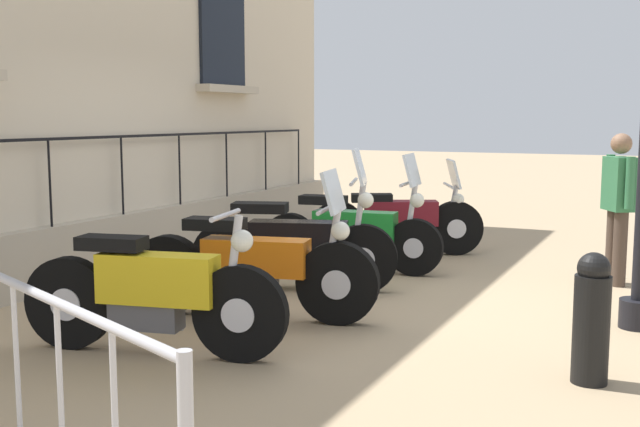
# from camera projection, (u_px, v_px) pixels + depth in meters

# --- Properties ---
(ground_plane) EXTENTS (60.00, 60.00, 0.00)m
(ground_plane) POSITION_uv_depth(u_px,v_px,m) (314.00, 293.00, 7.58)
(ground_plane) COLOR tan
(motorcycle_yellow) EXTENTS (2.03, 0.67, 1.07)m
(motorcycle_yellow) POSITION_uv_depth(u_px,v_px,m) (154.00, 295.00, 5.56)
(motorcycle_yellow) COLOR black
(motorcycle_yellow) RESTS_ON ground_plane
(motorcycle_orange) EXTENTS (2.22, 0.77, 1.30)m
(motorcycle_orange) POSITION_uv_depth(u_px,v_px,m) (253.00, 269.00, 6.56)
(motorcycle_orange) COLOR black
(motorcycle_orange) RESTS_ON ground_plane
(motorcycle_black) EXTENTS (2.01, 0.89, 1.43)m
(motorcycle_black) POSITION_uv_depth(u_px,v_px,m) (296.00, 246.00, 7.63)
(motorcycle_black) COLOR black
(motorcycle_black) RESTS_ON ground_plane
(motorcycle_green) EXTENTS (2.10, 0.56, 1.34)m
(motorcycle_green) POSITION_uv_depth(u_px,v_px,m) (353.00, 234.00, 8.57)
(motorcycle_green) COLOR black
(motorcycle_green) RESTS_ON ground_plane
(motorcycle_maroon) EXTENTS (2.02, 1.11, 1.21)m
(motorcycle_maroon) POSITION_uv_depth(u_px,v_px,m) (398.00, 221.00, 9.61)
(motorcycle_maroon) COLOR black
(motorcycle_maroon) RESTS_ON ground_plane
(crowd_barrier) EXTENTS (2.24, 0.97, 1.05)m
(crowd_barrier) POSITION_uv_depth(u_px,v_px,m) (38.00, 397.00, 3.22)
(crowd_barrier) COLOR #B7B7BF
(crowd_barrier) RESTS_ON ground_plane
(bollard) EXTENTS (0.24, 0.24, 0.87)m
(bollard) POSITION_uv_depth(u_px,v_px,m) (592.00, 318.00, 4.96)
(bollard) COLOR black
(bollard) RESTS_ON ground_plane
(pedestrian_walking) EXTENTS (0.37, 0.47, 1.57)m
(pedestrian_walking) POSITION_uv_depth(u_px,v_px,m) (619.00, 201.00, 7.83)
(pedestrian_walking) COLOR #47382D
(pedestrian_walking) RESTS_ON ground_plane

